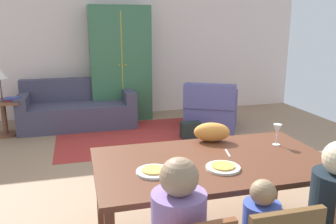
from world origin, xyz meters
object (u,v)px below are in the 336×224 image
at_px(plate_near_man, 154,172).
at_px(couch, 78,109).
at_px(cat, 212,132).
at_px(book_upper, 12,98).
at_px(handbag, 191,130).
at_px(wine_glass, 277,130).
at_px(side_table, 4,113).
at_px(armoire, 120,64).
at_px(book_lower, 12,100).
at_px(plate_near_child, 223,168).
at_px(dining_table, 213,168).
at_px(armchair, 211,110).

xyz_separation_m(plate_near_man, couch, (-0.48, 4.00, -0.47)).
distance_m(cat, book_upper, 3.82).
bearing_deg(plate_near_man, handbag, 66.52).
height_order(plate_near_man, wine_glass, wine_glass).
relative_size(cat, side_table, 0.55).
bearing_deg(book_upper, armoire, 20.11).
xyz_separation_m(couch, book_lower, (-1.02, -0.30, 0.29)).
xyz_separation_m(book_upper, handbag, (2.73, -0.85, -0.49)).
bearing_deg(couch, book_lower, -163.73).
height_order(plate_near_man, plate_near_child, same).
xyz_separation_m(dining_table, plate_near_man, (-0.50, -0.12, 0.08)).
bearing_deg(side_table, handbag, -17.33).
distance_m(couch, book_lower, 1.10).
bearing_deg(plate_near_child, armchair, 69.43).
distance_m(cat, side_table, 3.97).
bearing_deg(dining_table, wine_glass, 15.38).
relative_size(wine_glass, side_table, 0.32).
bearing_deg(armchair, plate_near_child, -110.57).
height_order(dining_table, armchair, armchair).
xyz_separation_m(cat, book_upper, (-2.15, 3.15, -0.22)).
height_order(couch, side_table, couch).
bearing_deg(handbag, wine_glass, -91.81).
bearing_deg(side_table, plate_near_man, -66.21).
height_order(armchair, book_lower, armchair).
bearing_deg(armchair, wine_glass, -101.41).
relative_size(plate_near_child, side_table, 0.43).
xyz_separation_m(cat, book_lower, (-2.14, 3.17, -0.25)).
height_order(armchair, armoire, armoire).
height_order(plate_near_child, side_table, plate_near_child).
height_order(book_lower, book_upper, book_upper).
bearing_deg(armchair, book_upper, 173.05).
xyz_separation_m(wine_glass, armchair, (0.60, 2.99, -0.57)).
bearing_deg(plate_near_child, cat, 75.89).
height_order(side_table, book_upper, book_upper).
relative_size(book_upper, handbag, 0.69).
height_order(dining_table, couch, couch).
height_order(couch, handbag, couch).
bearing_deg(armchair, dining_table, -111.63).
xyz_separation_m(plate_near_child, cat, (0.15, 0.60, 0.08)).
bearing_deg(book_lower, book_upper, -97.30).
distance_m(couch, book_upper, 1.11).
relative_size(armchair, side_table, 2.00).
relative_size(cat, armchair, 0.28).
distance_m(armoire, book_lower, 2.00).
bearing_deg(plate_near_man, side_table, 113.79).
bearing_deg(side_table, wine_glass, -50.83).
relative_size(plate_near_man, book_upper, 1.14).
height_order(cat, handbag, cat).
height_order(plate_near_man, cat, cat).
height_order(cat, book_upper, cat).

